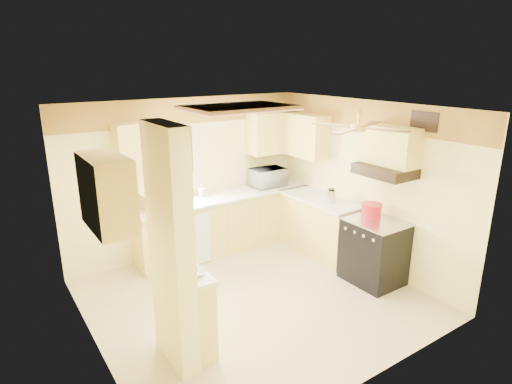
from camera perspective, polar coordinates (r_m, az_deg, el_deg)
floor at (r=5.87m, az=-0.22°, el=-13.96°), size 4.00×4.00×0.00m
ceiling at (r=5.06m, az=-0.26°, el=11.10°), size 4.00×4.00×0.00m
wall_back at (r=6.93m, az=-9.06°, el=1.97°), size 4.00×0.00×4.00m
wall_front at (r=4.03m, az=15.27°, el=-9.72°), size 4.00×0.00×4.00m
wall_left at (r=4.61m, az=-21.50°, el=-6.84°), size 0.00×3.80×3.80m
wall_right at (r=6.61m, az=14.29°, el=0.93°), size 0.00×3.80×3.80m
wallpaper_border at (r=6.72m, az=-9.40°, el=10.62°), size 4.00×0.02×0.40m
partition_column at (r=4.29m, az=-11.25°, el=-7.70°), size 0.20×0.70×2.50m
partition_ledge at (r=4.75m, az=-8.15°, el=-15.93°), size 0.25×0.55×0.90m
ledge_top at (r=4.52m, az=-8.40°, el=-10.91°), size 0.28×0.58×0.04m
lower_cabinets_back at (r=7.14m, az=-4.09°, el=-4.16°), size 3.00×0.60×0.90m
lower_cabinets_right at (r=7.05m, az=8.56°, el=-4.57°), size 0.60×1.40×0.90m
countertop_back at (r=6.97m, az=-4.13°, el=-0.58°), size 3.04×0.64×0.04m
countertop_right at (r=6.89m, az=8.67°, el=-0.95°), size 0.64×1.44×0.04m
dishwasher_panel at (r=6.57m, az=-8.39°, el=-6.43°), size 0.58×0.02×0.80m
window at (r=6.74m, az=-11.05°, el=4.09°), size 0.92×0.02×1.02m
upper_cab_back_left at (r=6.33m, az=-15.61°, el=5.72°), size 0.60×0.35×0.70m
upper_cab_back_right at (r=7.43m, az=2.27°, el=7.92°), size 0.90×0.35×0.70m
upper_cab_right at (r=7.23m, az=6.29°, el=7.58°), size 0.35×1.00×0.70m
upper_cab_left_wall at (r=4.21m, az=-19.28°, el=-0.09°), size 0.35×0.75×0.70m
upper_cab_over_stove at (r=5.98m, az=17.57°, el=5.90°), size 0.35×0.76×0.52m
stove at (r=6.31m, az=15.48°, el=-7.61°), size 0.68×0.77×0.92m
range_hood at (r=5.99m, az=16.78°, el=2.74°), size 0.50×0.76×0.14m
poster_menu at (r=4.12m, az=-10.30°, el=0.24°), size 0.02×0.42×0.57m
poster_nashville at (r=4.35m, az=-9.85°, el=-7.99°), size 0.02×0.42×0.57m
ceiling_light_panel at (r=5.54m, az=-2.32°, el=11.13°), size 1.35×0.95×0.06m
ceiling_fan at (r=5.21m, az=13.44°, el=8.44°), size 1.15×1.15×0.26m
vent_grate at (r=5.85m, az=21.53°, el=8.76°), size 0.02×0.40×0.25m
microwave at (r=7.42m, az=1.60°, el=1.98°), size 0.58×0.40×0.32m
bowl at (r=4.46m, az=-8.09°, el=-10.60°), size 0.22×0.22×0.05m
dutch_oven at (r=6.23m, az=15.10°, el=-2.38°), size 0.30×0.30×0.20m
kettle at (r=6.67m, az=10.01°, el=-0.52°), size 0.14×0.14×0.22m
dish_rack at (r=6.46m, az=-13.34°, el=-1.44°), size 0.44×0.34×0.24m
utensil_crock at (r=6.92m, az=-7.22°, el=-0.05°), size 0.10×0.10×0.21m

